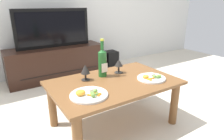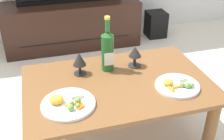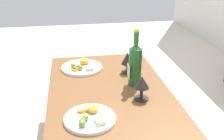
# 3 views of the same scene
# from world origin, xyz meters

# --- Properties ---
(ground_plane) EXTENTS (6.40, 6.40, 0.00)m
(ground_plane) POSITION_xyz_m (0.00, 0.00, 0.00)
(ground_plane) COLOR beige
(dining_table) EXTENTS (1.07, 0.69, 0.43)m
(dining_table) POSITION_xyz_m (0.00, 0.00, 0.35)
(dining_table) COLOR brown
(dining_table) RESTS_ON ground_plane
(tv_stand) EXTENTS (1.36, 0.43, 0.47)m
(tv_stand) POSITION_xyz_m (-0.05, 1.46, 0.23)
(tv_stand) COLOR black
(tv_stand) RESTS_ON ground_plane
(tv_screen) EXTENTS (1.03, 0.05, 0.53)m
(tv_screen) POSITION_xyz_m (-0.05, 1.46, 0.73)
(tv_screen) COLOR black
(tv_screen) RESTS_ON tv_stand
(floor_speaker) EXTENTS (0.21, 0.21, 0.28)m
(floor_speaker) POSITION_xyz_m (0.89, 1.45, 0.14)
(floor_speaker) COLOR black
(floor_speaker) RESTS_ON ground_plane
(wine_bottle) EXTENTS (0.08, 0.08, 0.34)m
(wine_bottle) POSITION_xyz_m (-0.02, 0.16, 0.56)
(wine_bottle) COLOR #1E5923
(wine_bottle) RESTS_ON dining_table
(goblet_left) EXTENTS (0.08, 0.08, 0.14)m
(goblet_left) POSITION_xyz_m (-0.19, 0.16, 0.52)
(goblet_left) COLOR black
(goblet_left) RESTS_ON dining_table
(goblet_right) EXTENTS (0.08, 0.08, 0.13)m
(goblet_right) POSITION_xyz_m (0.16, 0.16, 0.52)
(goblet_right) COLOR black
(goblet_right) RESTS_ON dining_table
(dinner_plate_left) EXTENTS (0.28, 0.28, 0.05)m
(dinner_plate_left) POSITION_xyz_m (-0.31, -0.13, 0.44)
(dinner_plate_left) COLOR white
(dinner_plate_left) RESTS_ON dining_table
(dinner_plate_right) EXTENTS (0.25, 0.25, 0.04)m
(dinner_plate_right) POSITION_xyz_m (0.31, -0.14, 0.44)
(dinner_plate_right) COLOR white
(dinner_plate_right) RESTS_ON dining_table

